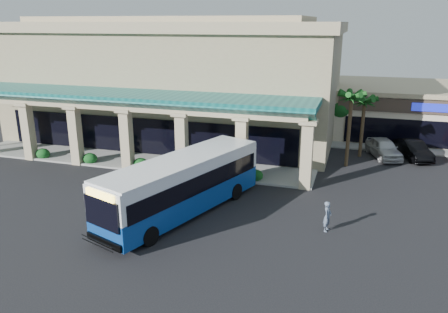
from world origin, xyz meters
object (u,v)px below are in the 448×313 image
(car_white, at_px, (413,150))
(car_silver, at_px, (384,148))
(transit_bus, at_px, (183,186))
(pedestrian, at_px, (327,216))

(car_white, bearing_deg, car_silver, 169.61)
(car_silver, xyz_separation_m, car_white, (2.31, 0.36, -0.04))
(car_silver, relative_size, car_white, 1.02)
(car_silver, bearing_deg, transit_bus, -146.33)
(pedestrian, distance_m, car_silver, 15.58)
(transit_bus, xyz_separation_m, pedestrian, (8.32, 0.13, -0.85))
(transit_bus, height_order, car_silver, transit_bus)
(pedestrian, bearing_deg, car_silver, -0.58)
(transit_bus, height_order, car_white, transit_bus)
(transit_bus, xyz_separation_m, car_silver, (11.76, 15.33, -0.90))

